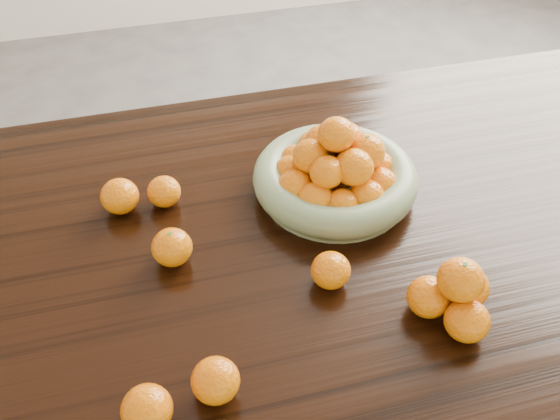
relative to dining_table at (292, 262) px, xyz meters
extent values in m
cube|color=black|center=(0.00, 0.00, 0.07)|extent=(2.00, 1.00, 0.04)
cube|color=black|center=(0.93, 0.43, -0.31)|extent=(0.08, 0.08, 0.71)
cylinder|color=gray|center=(0.11, 0.09, 0.10)|extent=(0.30, 0.30, 0.01)
torus|color=gray|center=(0.11, 0.09, 0.13)|extent=(0.33, 0.33, 0.06)
ellipsoid|color=orange|center=(0.19, 0.14, 0.14)|extent=(0.07, 0.07, 0.07)
ellipsoid|color=orange|center=(0.15, 0.17, 0.14)|extent=(0.07, 0.07, 0.07)
ellipsoid|color=orange|center=(0.10, 0.18, 0.14)|extent=(0.08, 0.08, 0.07)
ellipsoid|color=orange|center=(0.05, 0.15, 0.14)|extent=(0.07, 0.07, 0.06)
ellipsoid|color=orange|center=(0.03, 0.12, 0.14)|extent=(0.07, 0.07, 0.07)
ellipsoid|color=orange|center=(0.02, 0.06, 0.14)|extent=(0.08, 0.08, 0.07)
ellipsoid|color=orange|center=(0.05, 0.02, 0.14)|extent=(0.07, 0.07, 0.07)
ellipsoid|color=orange|center=(0.10, 0.00, 0.14)|extent=(0.07, 0.07, 0.06)
ellipsoid|color=orange|center=(0.15, 0.01, 0.14)|extent=(0.07, 0.07, 0.07)
ellipsoid|color=orange|center=(0.19, 0.03, 0.14)|extent=(0.07, 0.07, 0.07)
ellipsoid|color=orange|center=(0.20, 0.09, 0.14)|extent=(0.07, 0.07, 0.06)
ellipsoid|color=orange|center=(0.12, 0.09, 0.14)|extent=(0.07, 0.07, 0.07)
ellipsoid|color=orange|center=(0.14, 0.13, 0.19)|extent=(0.08, 0.08, 0.07)
ellipsoid|color=orange|center=(0.10, 0.13, 0.19)|extent=(0.08, 0.08, 0.07)
ellipsoid|color=orange|center=(0.06, 0.10, 0.19)|extent=(0.07, 0.07, 0.07)
ellipsoid|color=orange|center=(0.08, 0.04, 0.18)|extent=(0.07, 0.07, 0.06)
ellipsoid|color=orange|center=(0.13, 0.04, 0.19)|extent=(0.08, 0.08, 0.07)
ellipsoid|color=orange|center=(0.17, 0.08, 0.19)|extent=(0.08, 0.08, 0.07)
ellipsoid|color=orange|center=(0.11, 0.09, 0.23)|extent=(0.07, 0.07, 0.07)
ellipsoid|color=orange|center=(0.20, -0.30, 0.12)|extent=(0.07, 0.07, 0.07)
ellipsoid|color=orange|center=(0.24, -0.24, 0.12)|extent=(0.07, 0.07, 0.07)
ellipsoid|color=orange|center=(0.17, -0.24, 0.12)|extent=(0.07, 0.07, 0.07)
ellipsoid|color=orange|center=(0.20, -0.26, 0.18)|extent=(0.08, 0.08, 0.07)
ellipsoid|color=orange|center=(-0.23, -0.02, 0.12)|extent=(0.07, 0.07, 0.07)
ellipsoid|color=orange|center=(-0.20, -0.31, 0.12)|extent=(0.07, 0.07, 0.07)
ellipsoid|color=orange|center=(0.03, -0.14, 0.12)|extent=(0.07, 0.07, 0.07)
ellipsoid|color=orange|center=(-0.31, 0.15, 0.12)|extent=(0.08, 0.08, 0.07)
ellipsoid|color=orange|center=(-0.31, -0.33, 0.12)|extent=(0.07, 0.07, 0.07)
ellipsoid|color=orange|center=(-0.23, 0.14, 0.12)|extent=(0.07, 0.07, 0.06)
camera|label=1|loc=(-0.24, -0.82, 0.93)|focal=40.00mm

